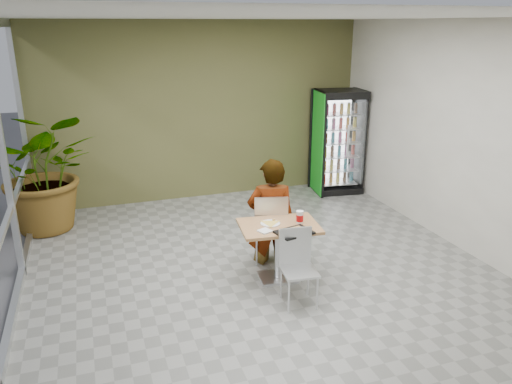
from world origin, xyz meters
The scene contains 12 objects.
ground centered at (0.00, 0.00, 0.00)m, with size 7.00×7.00×0.00m, color gray.
room_envelope centered at (0.00, 0.00, 1.60)m, with size 6.00×7.00×3.20m, color silver, non-canonical shape.
dining_table centered at (0.14, -0.02, 0.54)m, with size 1.04×0.78×0.75m.
chair_far centered at (0.19, 0.42, 0.58)m, with size 0.54×0.55×1.00m.
chair_near centered at (0.15, -0.57, 0.52)m, with size 0.43×0.44×0.89m.
seated_woman centered at (0.22, 0.47, 0.58)m, with size 0.65×0.42×1.77m, color black.
pizza_plate centered at (0.05, 0.04, 0.77)m, with size 0.34×0.33×0.03m.
soda_cup centered at (0.40, -0.06, 0.83)m, with size 0.09×0.09×0.16m.
napkin_stack centered at (-0.10, -0.17, 0.76)m, with size 0.14×0.14×0.02m, color white.
cafeteria_tray centered at (0.21, -0.33, 0.76)m, with size 0.42×0.30×0.02m, color black.
beverage_fridge centered at (2.52, 2.96, 0.98)m, with size 0.98×0.80×1.96m.
potted_plant centered at (-2.68, 2.70, 0.96)m, with size 1.72×1.49×1.91m, color #37692A.
Camera 1 is at (-1.99, -5.37, 3.13)m, focal length 35.00 mm.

